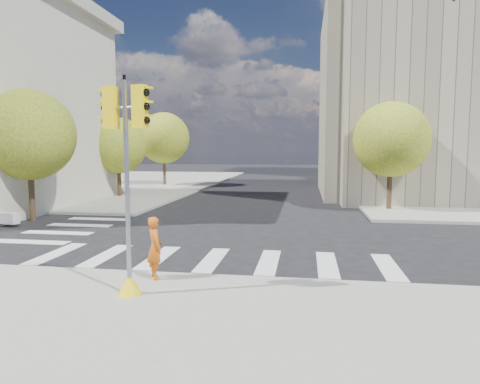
# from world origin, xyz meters

# --- Properties ---
(ground) EXTENTS (160.00, 160.00, 0.00)m
(ground) POSITION_xyz_m (0.00, 0.00, 0.00)
(ground) COLOR black
(ground) RESTS_ON ground
(sidewalk_far_left) EXTENTS (28.00, 40.00, 0.15)m
(sidewalk_far_left) POSITION_xyz_m (-20.00, 26.00, 0.07)
(sidewalk_far_left) COLOR gray
(sidewalk_far_left) RESTS_ON ground
(office_tower) EXTENTS (20.00, 18.00, 30.00)m
(office_tower) POSITION_xyz_m (22.00, 42.00, 15.00)
(office_tower) COLOR #9EA0A3
(office_tower) RESTS_ON ground
(tree_lw_near) EXTENTS (4.40, 4.40, 6.41)m
(tree_lw_near) POSITION_xyz_m (-10.50, 4.00, 4.20)
(tree_lw_near) COLOR #382616
(tree_lw_near) RESTS_ON ground
(tree_lw_mid) EXTENTS (4.00, 4.00, 5.77)m
(tree_lw_mid) POSITION_xyz_m (-10.50, 14.00, 3.76)
(tree_lw_mid) COLOR #382616
(tree_lw_mid) RESTS_ON ground
(tree_lw_far) EXTENTS (4.80, 4.80, 6.95)m
(tree_lw_far) POSITION_xyz_m (-10.50, 24.00, 4.54)
(tree_lw_far) COLOR #382616
(tree_lw_far) RESTS_ON ground
(tree_re_near) EXTENTS (4.20, 4.20, 6.16)m
(tree_re_near) POSITION_xyz_m (7.50, 10.00, 4.05)
(tree_re_near) COLOR #382616
(tree_re_near) RESTS_ON ground
(tree_re_mid) EXTENTS (4.60, 4.60, 6.66)m
(tree_re_mid) POSITION_xyz_m (7.50, 22.00, 4.35)
(tree_re_mid) COLOR #382616
(tree_re_mid) RESTS_ON ground
(tree_re_far) EXTENTS (4.00, 4.00, 5.88)m
(tree_re_far) POSITION_xyz_m (7.50, 34.00, 3.87)
(tree_re_far) COLOR #382616
(tree_re_far) RESTS_ON ground
(lamp_near) EXTENTS (0.35, 0.18, 8.11)m
(lamp_near) POSITION_xyz_m (8.00, 14.00, 4.58)
(lamp_near) COLOR black
(lamp_near) RESTS_ON sidewalk_far_right
(lamp_far) EXTENTS (0.35, 0.18, 8.11)m
(lamp_far) POSITION_xyz_m (8.00, 28.00, 4.58)
(lamp_far) COLOR black
(lamp_far) RESTS_ON sidewalk_far_right
(traffic_signal) EXTENTS (1.08, 0.56, 5.02)m
(traffic_signal) POSITION_xyz_m (-1.20, -5.89, 2.30)
(traffic_signal) COLOR yellow
(traffic_signal) RESTS_ON sidewalk_near
(photographer) EXTENTS (0.67, 0.71, 1.63)m
(photographer) POSITION_xyz_m (-1.05, -4.60, 0.97)
(photographer) COLOR #C55812
(photographer) RESTS_ON sidewalk_near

